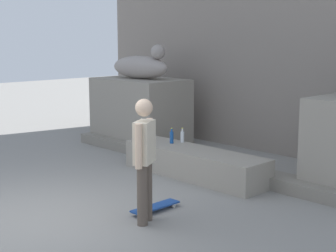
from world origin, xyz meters
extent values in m
plane|color=gray|center=(0.00, 0.00, 0.00)|extent=(40.00, 40.00, 0.00)
cube|color=gray|center=(-2.83, 4.34, 0.76)|extent=(2.13, 1.35, 1.51)
ellipsoid|color=#9E948E|center=(-2.83, 4.34, 1.77)|extent=(1.65, 0.71, 0.52)
sphere|color=#9E948E|center=(-2.28, 4.39, 2.13)|extent=(0.32, 0.32, 0.32)
cube|color=gray|center=(0.00, 3.15, 0.25)|extent=(2.88, 0.77, 0.49)
cylinder|color=brown|center=(1.06, 1.09, 0.41)|extent=(0.14, 0.14, 0.82)
cylinder|color=brown|center=(1.16, 0.92, 0.41)|extent=(0.14, 0.14, 0.82)
cube|color=beige|center=(1.11, 1.01, 1.10)|extent=(0.35, 0.41, 0.56)
sphere|color=beige|center=(1.11, 1.01, 1.55)|extent=(0.23, 0.23, 0.23)
cylinder|color=beige|center=(1.00, 1.20, 1.09)|extent=(0.09, 0.09, 0.58)
cylinder|color=beige|center=(1.22, 0.81, 1.09)|extent=(0.09, 0.09, 0.58)
cube|color=navy|center=(0.88, 1.41, 0.07)|extent=(0.21, 0.80, 0.02)
cylinder|color=white|center=(0.95, 1.11, 0.03)|extent=(0.03, 0.06, 0.06)
cylinder|color=white|center=(0.81, 1.11, 0.03)|extent=(0.03, 0.06, 0.06)
cylinder|color=white|center=(0.95, 1.71, 0.03)|extent=(0.03, 0.06, 0.06)
cylinder|color=white|center=(0.81, 1.71, 0.03)|extent=(0.03, 0.06, 0.06)
cylinder|color=silver|center=(-0.58, 3.44, 0.60)|extent=(0.07, 0.07, 0.21)
cylinder|color=silver|center=(-0.58, 3.44, 0.73)|extent=(0.03, 0.03, 0.06)
cylinder|color=yellow|center=(-0.58, 3.44, 0.77)|extent=(0.04, 0.04, 0.01)
cylinder|color=#194C99|center=(-0.66, 3.23, 0.60)|extent=(0.07, 0.07, 0.22)
cylinder|color=#194C99|center=(-0.66, 3.23, 0.74)|extent=(0.03, 0.03, 0.06)
cylinder|color=yellow|center=(-0.66, 3.23, 0.78)|extent=(0.04, 0.04, 0.01)
cube|color=gray|center=(0.00, 3.64, 0.10)|extent=(7.79, 0.50, 0.21)
camera|label=1|loc=(6.02, -3.28, 2.46)|focal=54.50mm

